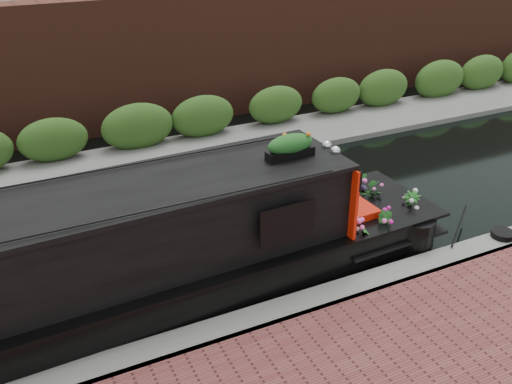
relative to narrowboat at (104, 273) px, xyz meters
name	(u,v)px	position (x,y,z in m)	size (l,w,h in m)	color
ground	(202,233)	(2.43, 1.86, -0.89)	(80.00, 80.00, 0.00)	black
near_bank_coping	(272,323)	(2.43, -1.44, -0.89)	(40.00, 0.60, 0.50)	slate
far_bank_path	(147,163)	(2.43, 6.06, -0.89)	(40.00, 2.40, 0.34)	#63635F
far_hedge	(138,151)	(2.43, 6.96, -0.89)	(40.00, 1.10, 2.80)	#2C501A
far_brick_wall	(121,128)	(2.43, 9.06, -0.89)	(40.00, 1.00, 8.00)	#4B2319
narrowboat	(104,273)	(0.00, 0.00, 0.00)	(12.82, 2.68, 3.00)	black
rope_fender	(419,220)	(6.82, 0.00, -0.70)	(0.37, 0.37, 0.45)	olive
coiled_mooring_rope	(503,234)	(7.84, -1.37, -0.58)	(0.47, 0.47, 0.12)	black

